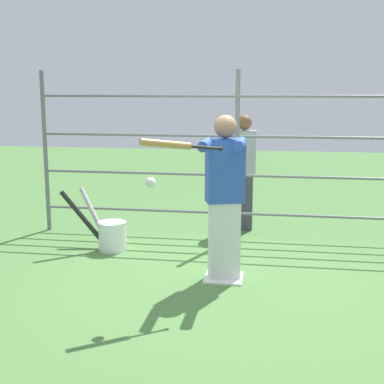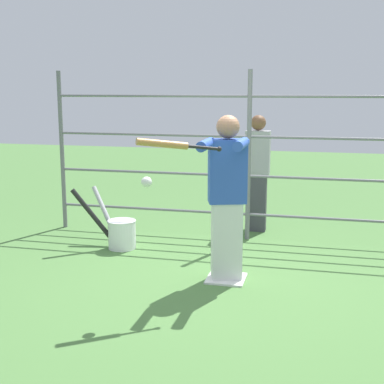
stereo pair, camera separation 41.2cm
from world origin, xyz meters
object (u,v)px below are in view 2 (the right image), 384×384
Objects in this scene: baseball_bat_swinging at (170,145)px; softball_in_flight at (147,182)px; bystander_behind_fence at (257,171)px; batter at (227,193)px; bat_bucket at (119,232)px.

baseball_bat_swinging is 7.29× the size of softball_in_flight.
softball_in_flight is 0.06× the size of bystander_behind_fence.
baseball_bat_swinging is at bearing 60.63° from batter.
batter is 0.99m from baseball_bat_swinging.
bat_bucket is (1.11, -1.53, -1.29)m from baseball_bat_swinging.
batter is at bearing 151.52° from bat_bucket.
batter is at bearing -123.66° from softball_in_flight.
baseball_bat_swinging is at bearing 80.61° from bystander_behind_fence.
bystander_behind_fence reaches higher than softball_in_flight.
bystander_behind_fence is (-0.64, -2.94, -0.33)m from softball_in_flight.
softball_in_flight is at bearing 56.34° from batter.
bystander_behind_fence reaches higher than bat_bucket.
softball_in_flight is 0.12× the size of bat_bucket.
batter is 2.22× the size of bat_bucket.
baseball_bat_swinging is 0.40m from softball_in_flight.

